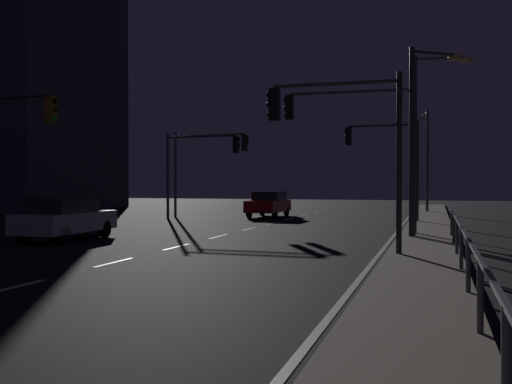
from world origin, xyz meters
The scene contains 16 objects.
ground_plane centered at (0.00, 17.50, 0.00)m, with size 112.00×112.00×0.00m, color black.
sidewalk_right centered at (7.81, 17.50, 0.07)m, with size 2.05×77.00×0.14m, color gray.
lane_markings_center centered at (0.00, 21.00, 0.01)m, with size 0.14×50.00×0.01m.
lane_edge_line centered at (6.53, 22.50, 0.01)m, with size 0.14×53.00×0.01m.
car centered at (-4.91, 18.05, 0.82)m, with size 1.94×4.45×1.57m.
car_oncoming centered at (-1.82, 35.00, 0.82)m, with size 1.86×4.42×1.57m.
traffic_light_overhead_east centered at (5.18, 22.06, 4.20)m, with size 5.07×0.34×5.69m.
traffic_light_far_left centered at (-6.02, 16.98, 3.74)m, with size 2.88×0.44×5.39m.
traffic_light_near_left centered at (5.42, 16.08, 3.71)m, with size 3.93×0.34×5.05m.
traffic_light_mid_right centered at (-4.93, 31.33, 3.58)m, with size 4.62×0.43×5.02m.
traffic_light_mid_left centered at (5.52, 31.14, 3.82)m, with size 3.89×0.39×5.22m.
traffic_light_near_right centered at (-5.01, 32.72, 3.72)m, with size 4.87×0.53×5.20m.
street_lamp_far_end centered at (7.52, 42.18, 4.31)m, with size 0.56×1.48×6.97m.
street_lamp_median centered at (7.57, 21.95, 4.36)m, with size 1.92×1.40×6.93m.
street_lamp_across_street centered at (7.70, 23.32, 4.36)m, with size 2.27×0.43×6.94m.
barrier_fence centered at (8.68, 10.29, 0.88)m, with size 0.09×24.68×0.98m.
Camera 1 is at (8.12, -1.19, 2.11)m, focal length 42.53 mm.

